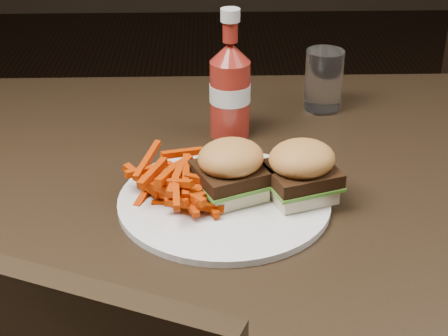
{
  "coord_description": "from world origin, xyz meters",
  "views": [
    {
      "loc": [
        -0.12,
        -0.86,
        1.23
      ],
      "look_at": [
        -0.09,
        -0.06,
        0.8
      ],
      "focal_mm": 55.0,
      "sensor_mm": 36.0,
      "label": 1
    }
  ],
  "objects_px": {
    "plate": "(224,201)",
    "ketchup_bottle": "(230,100)",
    "tumbler": "(324,79)",
    "dining_table": "(288,188)"
  },
  "relations": [
    {
      "from": "plate",
      "to": "tumbler",
      "type": "height_order",
      "value": "tumbler"
    },
    {
      "from": "dining_table",
      "to": "plate",
      "type": "xyz_separation_m",
      "value": [
        -0.09,
        -0.07,
        0.03
      ]
    },
    {
      "from": "plate",
      "to": "tumbler",
      "type": "relative_size",
      "value": 2.79
    },
    {
      "from": "plate",
      "to": "ketchup_bottle",
      "type": "relative_size",
      "value": 2.25
    },
    {
      "from": "plate",
      "to": "ketchup_bottle",
      "type": "height_order",
      "value": "ketchup_bottle"
    },
    {
      "from": "plate",
      "to": "ketchup_bottle",
      "type": "distance_m",
      "value": 0.22
    },
    {
      "from": "dining_table",
      "to": "tumbler",
      "type": "relative_size",
      "value": 11.81
    },
    {
      "from": "tumbler",
      "to": "dining_table",
      "type": "bearing_deg",
      "value": -109.68
    },
    {
      "from": "dining_table",
      "to": "tumbler",
      "type": "bearing_deg",
      "value": 70.32
    },
    {
      "from": "dining_table",
      "to": "ketchup_bottle",
      "type": "height_order",
      "value": "ketchup_bottle"
    }
  ]
}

